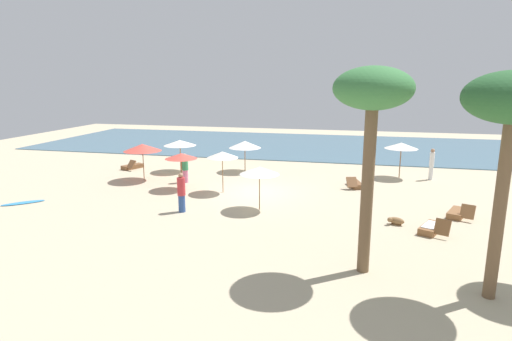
{
  "coord_description": "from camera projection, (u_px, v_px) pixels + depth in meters",
  "views": [
    {
      "loc": [
        5.2,
        -21.87,
        6.09
      ],
      "look_at": [
        -0.06,
        0.41,
        1.1
      ],
      "focal_mm": 29.53,
      "sensor_mm": 36.0,
      "label": 1
    }
  ],
  "objects": [
    {
      "name": "lounger_3",
      "position": [
        432.0,
        228.0,
        17.03
      ],
      "size": [
        1.23,
        1.72,
        0.75
      ],
      "color": "brown",
      "rests_on": "ground_plane"
    },
    {
      "name": "umbrella_5",
      "position": [
        142.0,
        148.0,
        25.46
      ],
      "size": [
        2.28,
        2.28,
        2.25
      ],
      "color": "brown",
      "rests_on": "ground_plane"
    },
    {
      "name": "ground_plane",
      "position": [
        255.0,
        191.0,
        23.26
      ],
      "size": [
        60.0,
        60.0,
        0.0
      ],
      "primitive_type": "plane",
      "color": "#BCAD8E"
    },
    {
      "name": "lounger_0",
      "position": [
        355.0,
        184.0,
        24.2
      ],
      "size": [
        1.02,
        1.79,
        0.69
      ],
      "color": "brown",
      "rests_on": "ground_plane"
    },
    {
      "name": "umbrella_4",
      "position": [
        401.0,
        146.0,
        26.1
      ],
      "size": [
        2.03,
        2.03,
        2.22
      ],
      "color": "brown",
      "rests_on": "ground_plane"
    },
    {
      "name": "umbrella_3",
      "position": [
        260.0,
        171.0,
        19.63
      ],
      "size": [
        1.88,
        1.88,
        2.09
      ],
      "color": "brown",
      "rests_on": "ground_plane"
    },
    {
      "name": "umbrella_2",
      "position": [
        222.0,
        155.0,
        22.64
      ],
      "size": [
        1.7,
        1.7,
        2.27
      ],
      "color": "olive",
      "rests_on": "ground_plane"
    },
    {
      "name": "surfboard",
      "position": [
        23.0,
        203.0,
        21.03
      ],
      "size": [
        1.74,
        1.67,
        0.07
      ],
      "color": "#338CCC",
      "rests_on": "ground_plane"
    },
    {
      "name": "umbrella_6",
      "position": [
        180.0,
        143.0,
        27.94
      ],
      "size": [
        2.14,
        2.14,
        2.13
      ],
      "color": "olive",
      "rests_on": "ground_plane"
    },
    {
      "name": "dog",
      "position": [
        396.0,
        221.0,
        17.91
      ],
      "size": [
        0.75,
        0.52,
        0.34
      ],
      "color": "olive",
      "rests_on": "ground_plane"
    },
    {
      "name": "palm_1",
      "position": [
        373.0,
        98.0,
        12.48
      ],
      "size": [
        2.38,
        2.38,
        6.48
      ],
      "color": "brown",
      "rests_on": "ground_plane"
    },
    {
      "name": "umbrella_1",
      "position": [
        245.0,
        144.0,
        27.93
      ],
      "size": [
        2.14,
        2.14,
        2.07
      ],
      "color": "olive",
      "rests_on": "ground_plane"
    },
    {
      "name": "person_0",
      "position": [
        181.0,
        192.0,
        19.51
      ],
      "size": [
        0.43,
        0.43,
        1.86
      ],
      "color": "#2D4C8C",
      "rests_on": "ground_plane"
    },
    {
      "name": "lounger_2",
      "position": [
        132.0,
        166.0,
        29.12
      ],
      "size": [
        1.23,
        1.77,
        0.71
      ],
      "color": "brown",
      "rests_on": "ground_plane"
    },
    {
      "name": "ocean_water",
      "position": [
        297.0,
        145.0,
        39.42
      ],
      "size": [
        48.0,
        16.0,
        0.06
      ],
      "primitive_type": "cube",
      "color": "#476B7F",
      "rests_on": "ground_plane"
    },
    {
      "name": "umbrella_0",
      "position": [
        181.0,
        156.0,
        23.34
      ],
      "size": [
        1.79,
        1.79,
        2.06
      ],
      "color": "brown",
      "rests_on": "ground_plane"
    },
    {
      "name": "person_2",
      "position": [
        432.0,
        164.0,
        25.78
      ],
      "size": [
        0.4,
        0.4,
        1.94
      ],
      "color": "white",
      "rests_on": "ground_plane"
    },
    {
      "name": "lounger_1",
      "position": [
        458.0,
        213.0,
        18.97
      ],
      "size": [
        1.19,
        1.75,
        0.73
      ],
      "color": "brown",
      "rests_on": "ground_plane"
    },
    {
      "name": "person_1",
      "position": [
        185.0,
        168.0,
        25.13
      ],
      "size": [
        0.53,
        0.53,
        1.76
      ],
      "color": "#D17299",
      "rests_on": "ground_plane"
    }
  ]
}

